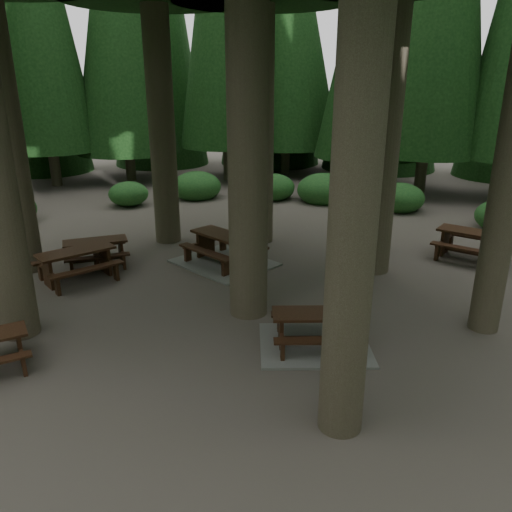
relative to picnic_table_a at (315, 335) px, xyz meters
The scene contains 7 objects.
ground 2.76m from the picnic_table_a, behind, with size 80.00×80.00×0.00m, color #595048.
picnic_table_a is the anchor object (origin of this frame).
picnic_table_b 6.76m from the picnic_table_a, behind, with size 2.10×2.31×0.82m.
picnic_table_c 5.12m from the picnic_table_a, 143.60° to the left, with size 3.04×2.73×0.87m.
picnic_table_d 7.20m from the picnic_table_a, 74.26° to the left, with size 2.15×1.82×0.85m.
picnic_table_f 7.26m from the picnic_table_a, behind, with size 2.16×2.20×0.74m.
shrub_ring 2.35m from the picnic_table_a, 148.62° to the left, with size 23.86×24.64×1.49m.
Camera 1 is at (6.03, -8.60, 4.97)m, focal length 35.00 mm.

